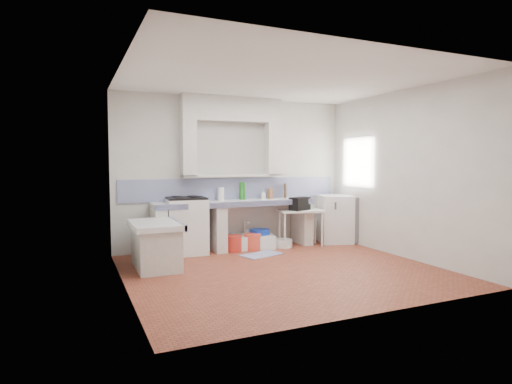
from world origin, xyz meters
name	(u,v)px	position (x,y,z in m)	size (l,w,h in m)	color
floor	(283,270)	(0.00, 0.00, 0.00)	(4.50, 4.50, 0.00)	brown
ceiling	(284,79)	(0.00, 0.00, 2.80)	(4.50, 4.50, 0.00)	silver
wall_back	(235,173)	(0.00, 2.00, 1.40)	(4.50, 4.50, 0.00)	silver
wall_front	(374,182)	(0.00, -2.00, 1.40)	(4.50, 4.50, 0.00)	silver
wall_left	(123,178)	(-2.25, 0.00, 1.40)	(4.50, 4.50, 0.00)	silver
wall_right	(403,174)	(2.25, 0.00, 1.40)	(4.50, 4.50, 0.00)	silver
alcove_mass	(232,109)	(-0.10, 1.88, 2.58)	(1.90, 0.25, 0.45)	silver
window_frame	(366,162)	(2.42, 1.20, 1.60)	(0.35, 0.86, 1.06)	#341D10
lace_valance	(360,143)	(2.28, 1.20, 1.98)	(0.01, 0.84, 0.24)	white
counter_slab	(236,203)	(-0.10, 1.70, 0.86)	(3.00, 0.60, 0.08)	white
counter_lip	(241,204)	(-0.10, 1.42, 0.86)	(3.00, 0.04, 0.10)	navy
counter_pier_left	(159,232)	(-1.50, 1.70, 0.41)	(0.20, 0.55, 0.82)	silver
counter_pier_mid	(218,228)	(-0.45, 1.70, 0.41)	(0.20, 0.55, 0.82)	silver
counter_pier_right	(302,223)	(1.30, 1.70, 0.41)	(0.20, 0.55, 0.82)	silver
peninsula_top	(155,225)	(-1.70, 0.90, 0.66)	(0.70, 1.10, 0.08)	white
peninsula_base	(156,248)	(-1.70, 0.90, 0.31)	(0.60, 1.00, 0.62)	silver
peninsula_lip	(177,223)	(-1.37, 0.90, 0.66)	(0.04, 1.10, 0.10)	navy
backsplash	(235,189)	(0.00, 1.99, 1.10)	(4.27, 0.03, 0.40)	navy
stove	(186,226)	(-1.02, 1.73, 0.48)	(0.68, 0.66, 0.96)	white
sink	(249,243)	(0.15, 1.68, 0.11)	(0.92, 0.49, 0.22)	white
side_table	(301,228)	(1.15, 1.49, 0.35)	(0.83, 0.46, 0.04)	white
fridge	(335,219)	(1.97, 1.54, 0.47)	(0.61, 0.61, 0.94)	white
bucket_red	(233,243)	(-0.20, 1.56, 0.14)	(0.31, 0.31, 0.29)	red
bucket_orange	(253,242)	(0.17, 1.53, 0.15)	(0.32, 0.32, 0.30)	#EE4930
bucket_blue	(260,238)	(0.38, 1.67, 0.17)	(0.37, 0.37, 0.34)	#1136B9
basin_white	(283,243)	(0.79, 1.54, 0.07)	(0.37, 0.37, 0.14)	white
water_bottle_a	(232,240)	(-0.11, 1.85, 0.15)	(0.08, 0.08, 0.29)	silver
water_bottle_b	(248,238)	(0.19, 1.82, 0.17)	(0.09, 0.09, 0.33)	silver
black_bag	(300,204)	(1.11, 1.45, 0.82)	(0.39, 0.22, 0.25)	black
green_bottle_a	(241,191)	(0.08, 1.85, 1.07)	(0.07, 0.07, 0.33)	#1F6C1F
green_bottle_b	(244,191)	(0.13, 1.85, 1.06)	(0.07, 0.07, 0.32)	#1F6C1F
knife_block	(270,193)	(0.67, 1.85, 1.00)	(0.10, 0.08, 0.20)	brown
cutting_board	(285,191)	(1.00, 1.85, 1.04)	(0.02, 0.21, 0.28)	brown
paper_towel	(221,194)	(-0.33, 1.85, 1.02)	(0.12, 0.12, 0.24)	white
soap_bottle	(263,194)	(0.52, 1.84, 0.99)	(0.08, 0.08, 0.18)	white
rug	(262,254)	(0.14, 1.08, 0.01)	(0.71, 0.40, 0.01)	#38498F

